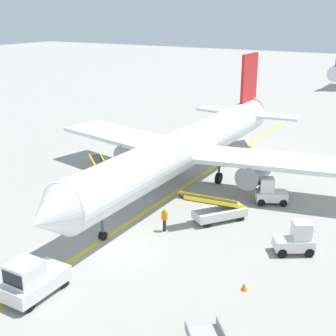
{
  "coord_description": "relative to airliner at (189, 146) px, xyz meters",
  "views": [
    {
      "loc": [
        16.17,
        -21.41,
        14.4
      ],
      "look_at": [
        -1.49,
        8.73,
        2.5
      ],
      "focal_mm": 49.81,
      "sensor_mm": 36.0,
      "label": 1
    }
  ],
  "objects": [
    {
      "name": "ground_plane",
      "position": [
        1.49,
        -12.28,
        -3.42
      ],
      "size": [
        300.0,
        300.0,
        0.0
      ],
      "primitive_type": "plane",
      "color": "#9E9B93"
    },
    {
      "name": "safety_cone_nose_left",
      "position": [
        10.22,
        -12.86,
        -3.2
      ],
      "size": [
        0.36,
        0.36,
        0.44
      ],
      "primitive_type": "cone",
      "color": "orange",
      "rests_on": "ground"
    },
    {
      "name": "baggage_tug_by_cargo_door",
      "position": [
        11.45,
        -7.37,
        -2.49
      ],
      "size": [
        2.72,
        2.38,
        2.1
      ],
      "color": "silver",
      "rests_on": "ground"
    },
    {
      "name": "pushback_tug",
      "position": [
        0.79,
        -19.01,
        -2.42
      ],
      "size": [
        1.92,
        3.61,
        2.2
      ],
      "color": "silver",
      "rests_on": "ground"
    },
    {
      "name": "belt_loader_forward_hold",
      "position": [
        -5.0,
        -5.13,
        -2.64
      ],
      "size": [
        4.87,
        3.78,
        2.59
      ],
      "color": "silver",
      "rests_on": "ground"
    },
    {
      "name": "airliner",
      "position": [
        0.0,
        0.0,
        0.0
      ],
      "size": [
        28.61,
        35.2,
        10.1
      ],
      "color": "white",
      "rests_on": "ground"
    },
    {
      "name": "belt_loader_aft_hold",
      "position": [
        5.35,
        -5.56,
        -2.64
      ],
      "size": [
        3.96,
        4.77,
        2.59
      ],
      "color": "silver",
      "rests_on": "ground"
    },
    {
      "name": "ground_crew_marshaller",
      "position": [
        2.86,
        -8.9,
        -2.51
      ],
      "size": [
        0.36,
        0.24,
        1.7
      ],
      "color": "#26262D",
      "rests_on": "ground"
    },
    {
      "name": "baggage_tug_near_wing",
      "position": [
        7.48,
        -0.64,
        -2.49
      ],
      "size": [
        2.73,
        2.25,
        2.1
      ],
      "color": "silver",
      "rests_on": "ground"
    },
    {
      "name": "taxi_line_yellow",
      "position": [
        -0.0,
        -7.28,
        -3.41
      ],
      "size": [
        0.32,
        80.0,
        0.01
      ],
      "primitive_type": "cube",
      "rotation": [
        0.0,
        0.0,
        -0.0
      ],
      "color": "yellow",
      "rests_on": "ground"
    }
  ]
}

